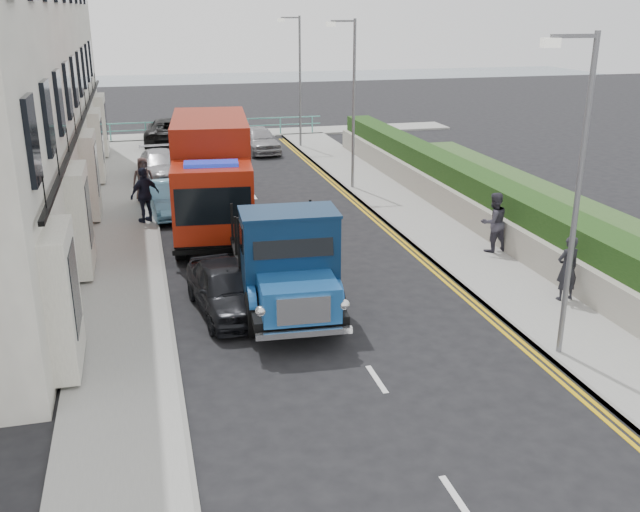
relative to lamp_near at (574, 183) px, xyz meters
The scene contains 21 objects.
ground 6.12m from the lamp_near, 154.42° to the left, with size 120.00×120.00×0.00m, color black.
pavement_west 14.98m from the lamp_near, 130.45° to the left, with size 2.40×38.00×0.12m, color gray.
pavement_east 11.74m from the lamp_near, 84.17° to the left, with size 2.60×38.00×0.12m, color gray.
promenade 31.53m from the lamp_near, 97.67° to the left, with size 30.00×2.50×0.12m, color gray.
sea_plane 62.27m from the lamp_near, 93.85° to the left, with size 120.00×120.00×0.00m, color slate.
garden_east 11.82m from the lamp_near, 74.59° to the left, with size 1.45×28.00×1.75m.
seafront_railing 30.68m from the lamp_near, 97.88° to the left, with size 13.00×0.08×1.11m.
lamp_near is the anchor object (origin of this frame).
lamp_mid 16.00m from the lamp_near, 90.00° to the left, with size 1.23×0.18×7.00m.
lamp_far 26.00m from the lamp_near, 90.00° to the left, with size 1.23×0.18×7.00m.
bedford_lorry 6.98m from the lamp_near, 145.24° to the left, with size 2.67×6.01×2.77m.
red_lorry 13.27m from the lamp_near, 118.66° to the left, with size 3.19×7.54×3.84m.
parked_car_front 8.70m from the lamp_near, 147.56° to the left, with size 1.55×3.86×1.32m, color black.
parked_car_mid 16.37m from the lamp_near, 119.05° to the left, with size 1.30×3.74×1.23m, color #5593B7.
parked_car_rear 21.72m from the lamp_near, 111.25° to the left, with size 1.79×4.40×1.28m, color #A2A2A6.
seafront_car_left 29.96m from the lamp_near, 103.48° to the left, with size 2.48×5.37×1.49m, color black.
seafront_car_right 25.54m from the lamp_near, 95.32° to the left, with size 1.64×4.09×1.39m, color #99989C.
pedestrian_east_near 4.44m from the lamp_near, 54.00° to the left, with size 0.64×0.42×1.75m, color black.
pedestrian_east_far 7.60m from the lamp_near, 74.09° to the left, with size 0.92×0.72×1.89m, color #363440.
pedestrian_west_near 15.67m from the lamp_near, 123.84° to the left, with size 1.16×0.48×1.98m, color black.
pedestrian_west_far 18.15m from the lamp_near, 118.62° to the left, with size 0.86×0.56×1.76m, color #463532.
Camera 1 is at (-4.46, -14.61, 7.42)m, focal length 40.00 mm.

